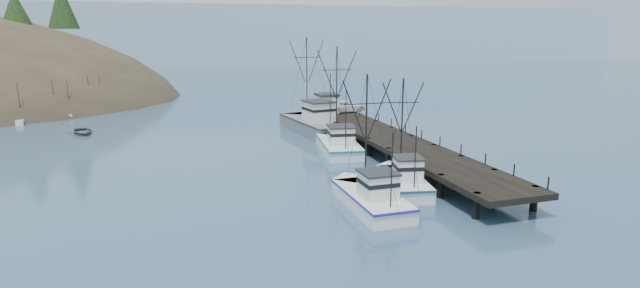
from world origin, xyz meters
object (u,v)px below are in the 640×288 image
object	(u,v)px
pier	(390,139)
trawler_far	(338,144)
pier_shed	(327,103)
motorboat	(83,134)
work_vessel	(312,123)
trawler_mid	(370,197)
trawler_near	(403,180)
pickup_truck	(346,106)

from	to	relation	value
pier	trawler_far	bearing A→B (deg)	147.70
trawler_far	pier_shed	xyz separation A→B (m)	(3.60, 14.79, 2.60)
trawler_far	motorboat	distance (m)	35.63
work_vessel	pier_shed	size ratio (longest dim) A/B	4.96
trawler_mid	work_vessel	distance (m)	30.28
trawler_near	work_vessel	world-z (taller)	work_vessel
pier	trawler_mid	size ratio (longest dim) A/B	4.10
trawler_far	pier_shed	bearing A→B (deg)	76.32
trawler_mid	work_vessel	world-z (taller)	work_vessel
trawler_far	work_vessel	world-z (taller)	work_vessel
pier	trawler_mid	world-z (taller)	trawler_mid
trawler_near	trawler_far	xyz separation A→B (m)	(-0.50, 15.26, 0.00)
pier	pickup_truck	distance (m)	18.10
trawler_near	motorboat	world-z (taller)	trawler_near
pier	trawler_near	bearing A→B (deg)	-110.80
trawler_mid	work_vessel	bearing A→B (deg)	81.79
trawler_far	work_vessel	size ratio (longest dim) A/B	0.77
work_vessel	pier_shed	world-z (taller)	work_vessel
pier_shed	pickup_truck	world-z (taller)	pier_shed
pickup_truck	trawler_far	bearing A→B (deg)	148.86
trawler_near	pickup_truck	distance (m)	30.72
work_vessel	motorboat	distance (m)	31.06
pier	motorboat	xyz separation A→B (m)	(-34.67, 23.03, -1.69)
motorboat	pier_shed	bearing A→B (deg)	-25.19
trawler_mid	motorboat	distance (m)	46.03
pickup_truck	trawler_mid	bearing A→B (deg)	155.17
trawler_mid	pier_shed	world-z (taller)	trawler_mid
trawler_near	pickup_truck	bearing A→B (deg)	78.57
work_vessel	pier	bearing A→B (deg)	-72.12
trawler_mid	pickup_truck	size ratio (longest dim) A/B	1.79
work_vessel	pickup_truck	size ratio (longest dim) A/B	2.64
trawler_far	work_vessel	bearing A→B (deg)	88.40
trawler_far	pickup_truck	bearing A→B (deg)	66.02
pier	trawler_near	world-z (taller)	trawler_near
trawler_near	trawler_mid	world-z (taller)	trawler_mid
trawler_mid	motorboat	size ratio (longest dim) A/B	2.24
motorboat	work_vessel	bearing A→B (deg)	-32.04
trawler_mid	motorboat	bearing A→B (deg)	123.78
pier	trawler_far	world-z (taller)	trawler_far
trawler_far	motorboat	size ratio (longest dim) A/B	2.57
pier	trawler_near	size ratio (longest dim) A/B	4.39
trawler_far	pickup_truck	distance (m)	16.31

